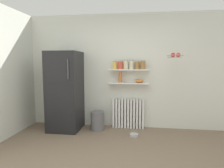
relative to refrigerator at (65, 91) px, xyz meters
name	(u,v)px	position (x,y,z in m)	size (l,w,h in m)	color
ground_plane	(115,156)	(1.26, -1.15, -0.87)	(7.04, 7.04, 0.00)	#7A6651
back_wall	(123,71)	(1.26, 0.40, 0.43)	(7.04, 0.10, 2.60)	silver
refrigerator	(65,91)	(0.00, 0.00, 0.00)	(0.68, 0.74, 1.74)	black
radiator	(128,113)	(1.40, 0.27, -0.53)	(0.72, 0.12, 0.68)	white
wall_shelf_lower	(128,83)	(1.40, 0.24, 0.17)	(0.90, 0.22, 0.03)	white
wall_shelf_upper	(129,70)	(1.40, 0.24, 0.47)	(0.90, 0.22, 0.03)	white
storage_jar_0	(115,65)	(1.08, 0.24, 0.57)	(0.09, 0.09, 0.18)	yellow
storage_jar_1	(120,65)	(1.21, 0.24, 0.58)	(0.12, 0.12, 0.19)	#C64C38
storage_jar_2	(126,65)	(1.33, 0.24, 0.59)	(0.11, 0.11, 0.21)	beige
storage_jar_3	(131,65)	(1.46, 0.24, 0.58)	(0.10, 0.10, 0.20)	beige
storage_jar_4	(137,65)	(1.58, 0.24, 0.57)	(0.10, 0.10, 0.18)	olive
storage_jar_5	(143,65)	(1.71, 0.24, 0.58)	(0.11, 0.11, 0.19)	olive
vase	(120,77)	(1.21, 0.24, 0.30)	(0.08, 0.08, 0.23)	#CC7033
shelf_bowl	(139,81)	(1.64, 0.24, 0.22)	(0.18, 0.18, 0.08)	orange
trash_bin	(97,121)	(0.72, 0.03, -0.66)	(0.30, 0.30, 0.42)	slate
pet_food_bowl	(134,135)	(1.54, -0.23, -0.85)	(0.18, 0.18, 0.05)	#B7B7BC
hanging_fruit_basket	(175,56)	(2.34, -0.08, 0.77)	(0.33, 0.33, 0.10)	#B2B2B7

